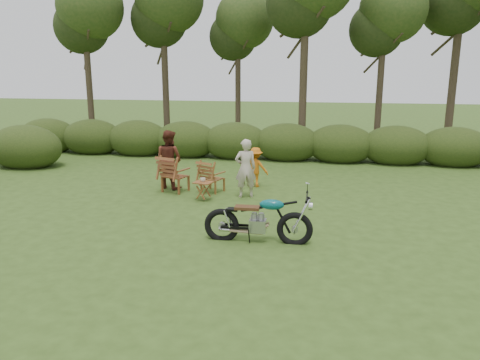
% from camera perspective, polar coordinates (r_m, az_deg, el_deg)
% --- Properties ---
extents(ground, '(80.00, 80.00, 0.00)m').
position_cam_1_polar(ground, '(9.44, 0.96, -7.78)').
color(ground, '#2F4717').
rests_on(ground, ground).
extents(tree_line, '(22.52, 11.62, 8.14)m').
position_cam_1_polar(tree_line, '(18.44, 7.77, 14.60)').
color(tree_line, '#342A1C').
rests_on(tree_line, ground).
extents(motorcycle, '(2.09, 0.84, 1.19)m').
position_cam_1_polar(motorcycle, '(9.57, 2.16, -7.48)').
color(motorcycle, '#0B9197').
rests_on(motorcycle, ground).
extents(lawn_chair_right, '(0.82, 0.82, 0.91)m').
position_cam_1_polar(lawn_chair_right, '(13.32, -3.33, -1.41)').
color(lawn_chair_right, brown).
rests_on(lawn_chair_right, ground).
extents(lawn_chair_left, '(0.91, 0.91, 1.05)m').
position_cam_1_polar(lawn_chair_left, '(13.44, -7.84, -1.37)').
color(lawn_chair_left, brown).
rests_on(lawn_chair_left, ground).
extents(side_table, '(0.58, 0.52, 0.50)m').
position_cam_1_polar(side_table, '(12.40, -4.47, -1.36)').
color(side_table, brown).
rests_on(side_table, ground).
extents(cup, '(0.16, 0.16, 0.11)m').
position_cam_1_polar(cup, '(12.36, -4.55, 0.04)').
color(cup, beige).
rests_on(cup, side_table).
extents(adult_a, '(0.68, 0.56, 1.59)m').
position_cam_1_polar(adult_a, '(12.75, 0.67, -2.07)').
color(adult_a, '#C1B09F').
rests_on(adult_a, ground).
extents(adult_b, '(1.01, 0.92, 1.70)m').
position_cam_1_polar(adult_b, '(13.86, -8.51, -0.95)').
color(adult_b, '#562418').
rests_on(adult_b, ground).
extents(child, '(0.82, 0.57, 1.17)m').
position_cam_1_polar(child, '(13.87, 1.88, -0.79)').
color(child, '#C86512').
rests_on(child, ground).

